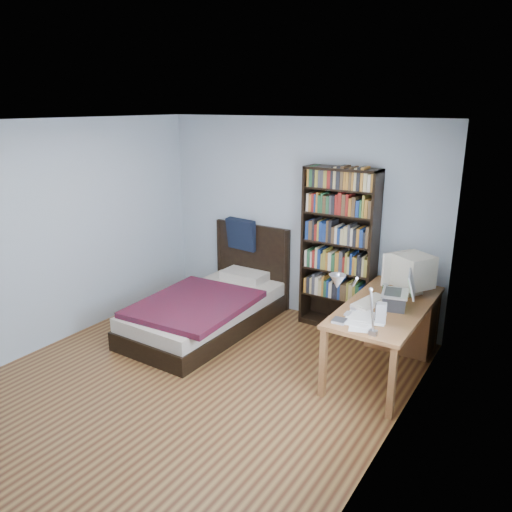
# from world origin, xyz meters

# --- Properties ---
(room) EXTENTS (4.20, 4.24, 2.50)m
(room) POSITION_xyz_m (0.03, -0.00, 1.25)
(room) COLOR #522B18
(room) RESTS_ON ground
(desk) EXTENTS (0.75, 1.63, 0.73)m
(desk) POSITION_xyz_m (1.50, 1.65, 0.42)
(desk) COLOR brown
(desk) RESTS_ON floor
(crt_monitor) EXTENTS (0.52, 0.47, 0.43)m
(crt_monitor) POSITION_xyz_m (1.59, 1.65, 0.97)
(crt_monitor) COLOR beige
(crt_monitor) RESTS_ON desk
(laptop) EXTENTS (0.38, 0.37, 0.39)m
(laptop) POSITION_xyz_m (1.60, 1.15, 0.84)
(laptop) COLOR #2D2D30
(laptop) RESTS_ON desk
(desk_lamp) EXTENTS (0.26, 0.57, 0.67)m
(desk_lamp) POSITION_xyz_m (1.49, 0.06, 1.27)
(desk_lamp) COLOR #99999E
(desk_lamp) RESTS_ON desk
(keyboard) EXTENTS (0.27, 0.49, 0.04)m
(keyboard) POSITION_xyz_m (1.36, 1.13, 0.75)
(keyboard) COLOR beige
(keyboard) RESTS_ON desk
(speaker) EXTENTS (0.12, 0.12, 0.18)m
(speaker) POSITION_xyz_m (1.59, 0.76, 0.82)
(speaker) COLOR #959598
(speaker) RESTS_ON desk
(soda_can) EXTENTS (0.06, 0.06, 0.12)m
(soda_can) POSITION_xyz_m (1.40, 1.44, 0.79)
(soda_can) COLOR #083B15
(soda_can) RESTS_ON desk
(mouse) EXTENTS (0.07, 0.12, 0.04)m
(mouse) POSITION_xyz_m (1.51, 1.43, 0.75)
(mouse) COLOR silver
(mouse) RESTS_ON desk
(phone_silver) EXTENTS (0.09, 0.11, 0.02)m
(phone_silver) POSITION_xyz_m (1.27, 0.89, 0.74)
(phone_silver) COLOR silver
(phone_silver) RESTS_ON desk
(phone_grey) EXTENTS (0.05, 0.10, 0.02)m
(phone_grey) POSITION_xyz_m (1.27, 0.76, 0.74)
(phone_grey) COLOR #959598
(phone_grey) RESTS_ON desk
(external_drive) EXTENTS (0.13, 0.13, 0.03)m
(external_drive) POSITION_xyz_m (1.27, 0.56, 0.74)
(external_drive) COLOR #959598
(external_drive) RESTS_ON desk
(bookshelf) EXTENTS (0.88, 0.30, 1.95)m
(bookshelf) POSITION_xyz_m (0.65, 1.94, 0.98)
(bookshelf) COLOR black
(bookshelf) RESTS_ON floor
(bed) EXTENTS (1.22, 2.19, 1.16)m
(bed) POSITION_xyz_m (-0.65, 1.12, 0.25)
(bed) COLOR black
(bed) RESTS_ON floor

